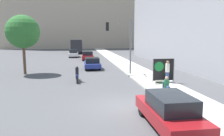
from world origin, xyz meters
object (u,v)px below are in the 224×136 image
at_px(seated_protester, 167,85).
at_px(parked_car_curbside, 169,110).
at_px(traffic_light_pole, 122,37).
at_px(car_on_road_distant, 74,53).
at_px(street_tree_near_curb, 23,32).
at_px(city_bus_on_road, 77,45).
at_px(protest_banner, 163,70).
at_px(motorcycle_on_road, 77,75).
at_px(car_on_road_nearest, 92,63).
at_px(jogger_on_sidewalk, 167,71).
at_px(car_on_road_midblock, 88,56).

relative_size(seated_protester, parked_car_curbside, 0.27).
xyz_separation_m(traffic_light_pole, car_on_road_distant, (-5.35, 20.93, -3.04)).
height_order(traffic_light_pole, street_tree_near_curb, street_tree_near_curb).
distance_m(seated_protester, car_on_road_distant, 30.33).
distance_m(seated_protester, city_bus_on_road, 41.74).
relative_size(protest_banner, car_on_road_distant, 0.44).
distance_m(parked_car_curbside, motorcycle_on_road, 11.02).
xyz_separation_m(protest_banner, street_tree_near_curb, (-12.43, 6.41, 3.19)).
height_order(car_on_road_nearest, city_bus_on_road, city_bus_on_road).
height_order(jogger_on_sidewalk, protest_banner, protest_banner).
xyz_separation_m(seated_protester, car_on_road_midblock, (-4.14, 23.91, -0.05)).
distance_m(car_on_road_nearest, car_on_road_distant, 16.47).
relative_size(protest_banner, car_on_road_midblock, 0.44).
height_order(seated_protester, jogger_on_sidewalk, jogger_on_sidewalk).
bearing_deg(car_on_road_midblock, city_bus_on_road, 96.63).
bearing_deg(seated_protester, car_on_road_midblock, 103.17).
xyz_separation_m(seated_protester, street_tree_near_curb, (-11.06, 10.50, 3.55)).
bearing_deg(city_bus_on_road, seated_protester, -81.51).
xyz_separation_m(parked_car_curbside, motorcycle_on_road, (-3.97, 10.28, -0.16)).
xyz_separation_m(protest_banner, city_bus_on_road, (-7.53, 37.18, 0.72)).
bearing_deg(protest_banner, car_on_road_midblock, 105.54).
xyz_separation_m(car_on_road_distant, motorcycle_on_road, (0.92, -23.76, -0.17)).
distance_m(city_bus_on_road, street_tree_near_curb, 31.25).
distance_m(protest_banner, street_tree_near_curb, 14.35).
height_order(jogger_on_sidewalk, motorcycle_on_road, jogger_on_sidewalk).
bearing_deg(jogger_on_sidewalk, seated_protester, 84.72).
bearing_deg(parked_car_curbside, car_on_road_midblock, 94.90).
bearing_deg(protest_banner, motorcycle_on_road, 166.04).
distance_m(car_on_road_nearest, city_bus_on_road, 28.04).
height_order(protest_banner, traffic_light_pole, traffic_light_pole).
bearing_deg(traffic_light_pole, car_on_road_nearest, 120.15).
bearing_deg(car_on_road_nearest, traffic_light_pole, -59.85).
distance_m(parked_car_curbside, car_on_road_nearest, 17.92).
relative_size(traffic_light_pole, street_tree_near_curb, 0.90).
distance_m(traffic_light_pole, car_on_road_nearest, 6.21).
distance_m(car_on_road_distant, motorcycle_on_road, 23.78).
height_order(traffic_light_pole, car_on_road_distant, traffic_light_pole).
height_order(car_on_road_nearest, car_on_road_distant, car_on_road_distant).
relative_size(seated_protester, car_on_road_nearest, 0.29).
height_order(car_on_road_nearest, motorcycle_on_road, car_on_road_nearest).
height_order(jogger_on_sidewalk, traffic_light_pole, traffic_light_pole).
bearing_deg(street_tree_near_curb, car_on_road_midblock, 62.69).
height_order(car_on_road_distant, city_bus_on_road, city_bus_on_road).
distance_m(jogger_on_sidewalk, parked_car_curbside, 8.75).
bearing_deg(city_bus_on_road, traffic_light_pole, -81.44).
bearing_deg(car_on_road_distant, motorcycle_on_road, -87.77).
relative_size(jogger_on_sidewalk, car_on_road_distant, 0.41).
bearing_deg(parked_car_curbside, protest_banner, 70.14).
height_order(traffic_light_pole, city_bus_on_road, traffic_light_pole).
height_order(seated_protester, car_on_road_distant, car_on_road_distant).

